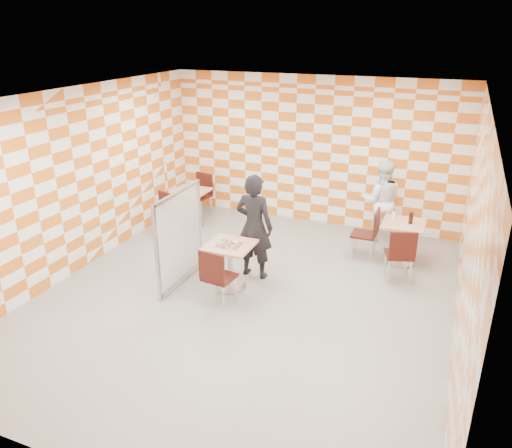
{
  "coord_description": "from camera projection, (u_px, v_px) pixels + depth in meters",
  "views": [
    {
      "loc": [
        2.69,
        -6.14,
        3.9
      ],
      "look_at": [
        0.1,
        0.2,
        1.15
      ],
      "focal_mm": 35.0,
      "sensor_mm": 36.0,
      "label": 1
    }
  ],
  "objects": [
    {
      "name": "pizza_on_foil",
      "position": [
        229.0,
        244.0,
        7.65
      ],
      "size": [
        0.4,
        0.4,
        0.04
      ],
      "color": "silver",
      "rests_on": "main_table"
    },
    {
      "name": "chair_main_front",
      "position": [
        216.0,
        274.0,
        7.2
      ],
      "size": [
        0.47,
        0.47,
        0.92
      ],
      "color": "#340F0A",
      "rests_on": "ground"
    },
    {
      "name": "main_table",
      "position": [
        230.0,
        258.0,
        7.76
      ],
      "size": [
        0.7,
        0.7,
        0.75
      ],
      "color": "tan",
      "rests_on": "ground"
    },
    {
      "name": "man_white",
      "position": [
        381.0,
        201.0,
        9.44
      ],
      "size": [
        0.87,
        0.74,
        1.58
      ],
      "primitive_type": "imported",
      "rotation": [
        0.0,
        0.0,
        3.33
      ],
      "color": "white",
      "rests_on": "ground"
    },
    {
      "name": "chair_second_front",
      "position": [
        401.0,
        252.0,
        7.9
      ],
      "size": [
        0.53,
        0.54,
        0.92
      ],
      "color": "#340F0A",
      "rests_on": "ground"
    },
    {
      "name": "man_dark",
      "position": [
        254.0,
        227.0,
        8.02
      ],
      "size": [
        0.66,
        0.45,
        1.75
      ],
      "primitive_type": "imported",
      "rotation": [
        0.0,
        0.0,
        3.08
      ],
      "color": "black",
      "rests_on": "ground"
    },
    {
      "name": "sport_bottle",
      "position": [
        393.0,
        215.0,
        8.59
      ],
      "size": [
        0.06,
        0.06,
        0.2
      ],
      "color": "white",
      "rests_on": "second_table"
    },
    {
      "name": "chair_empty_near",
      "position": [
        172.0,
        209.0,
        9.7
      ],
      "size": [
        0.53,
        0.53,
        0.92
      ],
      "color": "#340F0A",
      "rests_on": "ground"
    },
    {
      "name": "soda_bottle",
      "position": [
        411.0,
        218.0,
        8.43
      ],
      "size": [
        0.07,
        0.07,
        0.23
      ],
      "color": "black",
      "rests_on": "second_table"
    },
    {
      "name": "empty_table",
      "position": [
        190.0,
        202.0,
        10.24
      ],
      "size": [
        0.7,
        0.7,
        0.75
      ],
      "color": "tan",
      "rests_on": "ground"
    },
    {
      "name": "chair_empty_far",
      "position": [
        202.0,
        191.0,
        10.77
      ],
      "size": [
        0.49,
        0.49,
        0.92
      ],
      "color": "#340F0A",
      "rests_on": "ground"
    },
    {
      "name": "chair_second_side",
      "position": [
        370.0,
        230.0,
        8.73
      ],
      "size": [
        0.43,
        0.42,
        0.92
      ],
      "color": "#340F0A",
      "rests_on": "ground"
    },
    {
      "name": "room_shell",
      "position": [
        258.0,
        194.0,
        7.58
      ],
      "size": [
        7.0,
        7.0,
        7.0
      ],
      "color": "gray",
      "rests_on": "ground"
    },
    {
      "name": "second_table",
      "position": [
        402.0,
        236.0,
        8.59
      ],
      "size": [
        0.7,
        0.7,
        0.75
      ],
      "color": "tan",
      "rests_on": "ground"
    },
    {
      "name": "partition",
      "position": [
        180.0,
        237.0,
        7.82
      ],
      "size": [
        0.08,
        1.38,
        1.55
      ],
      "color": "white",
      "rests_on": "ground"
    }
  ]
}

